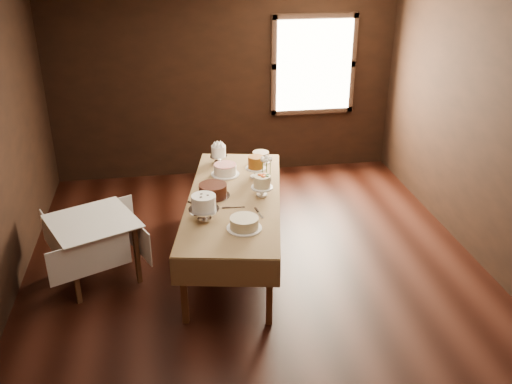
% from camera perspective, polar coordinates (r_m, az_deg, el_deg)
% --- Properties ---
extents(floor, '(5.00, 6.00, 0.01)m').
position_cam_1_polar(floor, '(6.08, 0.31, -8.93)').
color(floor, black).
rests_on(floor, ground).
extents(ceiling, '(5.00, 6.00, 0.01)m').
position_cam_1_polar(ceiling, '(5.06, 0.38, 18.28)').
color(ceiling, beige).
rests_on(ceiling, wall_back).
extents(wall_back, '(5.00, 0.02, 2.80)m').
position_cam_1_polar(wall_back, '(8.25, -3.19, 11.12)').
color(wall_back, black).
rests_on(wall_back, ground).
extents(wall_right, '(0.02, 6.00, 2.80)m').
position_cam_1_polar(wall_right, '(6.30, 23.43, 4.49)').
color(wall_right, black).
rests_on(wall_right, ground).
extents(window, '(1.10, 0.05, 1.30)m').
position_cam_1_polar(window, '(8.38, 5.92, 12.66)').
color(window, '#FFEABF').
rests_on(window, wall_back).
extents(display_table, '(1.44, 2.64, 0.78)m').
position_cam_1_polar(display_table, '(6.11, -2.23, -0.95)').
color(display_table, '#4D2C17').
rests_on(display_table, ground).
extents(side_table, '(1.09, 1.09, 0.69)m').
position_cam_1_polar(side_table, '(6.04, -16.23, -3.45)').
color(side_table, '#4D2C17').
rests_on(side_table, ground).
extents(cake_meringue, '(0.22, 0.22, 0.23)m').
position_cam_1_polar(cake_meringue, '(6.94, -3.81, 3.79)').
color(cake_meringue, silver).
rests_on(cake_meringue, display_table).
extents(cake_speckled, '(0.26, 0.26, 0.12)m').
position_cam_1_polar(cake_speckled, '(6.98, 0.49, 3.58)').
color(cake_speckled, white).
rests_on(cake_speckled, display_table).
extents(cake_lattice, '(0.33, 0.33, 0.12)m').
position_cam_1_polar(cake_lattice, '(6.60, -3.15, 2.23)').
color(cake_lattice, white).
rests_on(cake_lattice, display_table).
extents(cake_caramel, '(0.24, 0.24, 0.27)m').
position_cam_1_polar(cake_caramel, '(6.50, -0.03, 2.44)').
color(cake_caramel, white).
rests_on(cake_caramel, display_table).
extents(cake_chocolate, '(0.40, 0.40, 0.14)m').
position_cam_1_polar(cake_chocolate, '(6.07, -4.39, 0.13)').
color(cake_chocolate, silver).
rests_on(cake_chocolate, display_table).
extents(cake_flowers, '(0.24, 0.24, 0.24)m').
position_cam_1_polar(cake_flowers, '(6.06, 0.61, 0.54)').
color(cake_flowers, white).
rests_on(cake_flowers, display_table).
extents(cake_swirl, '(0.31, 0.31, 0.28)m').
position_cam_1_polar(cake_swirl, '(5.57, -5.30, -1.71)').
color(cake_swirl, silver).
rests_on(cake_swirl, display_table).
extents(cake_cream, '(0.34, 0.34, 0.12)m').
position_cam_1_polar(cake_cream, '(5.42, -1.21, -3.22)').
color(cake_cream, white).
rests_on(cake_cream, display_table).
extents(cake_server_a, '(0.24, 0.04, 0.01)m').
position_cam_1_polar(cake_server_a, '(5.84, -1.88, -1.57)').
color(cake_server_a, silver).
rests_on(cake_server_a, display_table).
extents(cake_server_b, '(0.06, 0.24, 0.01)m').
position_cam_1_polar(cake_server_b, '(5.69, 0.44, -2.34)').
color(cake_server_b, silver).
rests_on(cake_server_b, display_table).
extents(cake_server_d, '(0.16, 0.21, 0.01)m').
position_cam_1_polar(cake_server_d, '(6.32, 0.60, 0.63)').
color(cake_server_d, silver).
rests_on(cake_server_d, display_table).
extents(cake_server_e, '(0.17, 0.20, 0.01)m').
position_cam_1_polar(cake_server_e, '(5.89, -5.84, -1.46)').
color(cake_server_e, silver).
rests_on(cake_server_e, display_table).
extents(flower_vase, '(0.13, 0.13, 0.12)m').
position_cam_1_polar(flower_vase, '(6.36, 1.06, 1.35)').
color(flower_vase, '#2D2823').
rests_on(flower_vase, display_table).
extents(flower_bouquet, '(0.14, 0.14, 0.20)m').
position_cam_1_polar(flower_bouquet, '(6.29, 1.07, 2.84)').
color(flower_bouquet, white).
rests_on(flower_bouquet, flower_vase).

